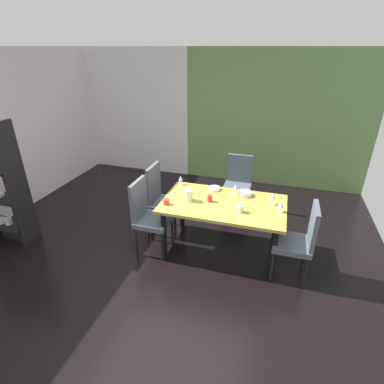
# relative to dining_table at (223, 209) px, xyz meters

# --- Properties ---
(ground_plane) EXTENTS (5.93, 6.23, 0.02)m
(ground_plane) POSITION_rel_dining_table_xyz_m (-0.71, -0.51, -0.67)
(ground_plane) COLOR black
(back_panel_interior) EXTENTS (2.39, 0.10, 2.59)m
(back_panel_interior) POSITION_rel_dining_table_xyz_m (-2.48, 2.56, 0.63)
(back_panel_interior) COLOR silver
(back_panel_interior) RESTS_ON ground_plane
(garden_window_panel) EXTENTS (3.53, 0.10, 2.59)m
(garden_window_panel) POSITION_rel_dining_table_xyz_m (0.48, 2.56, 0.63)
(garden_window_panel) COLOR #69864D
(garden_window_panel) RESTS_ON ground_plane
(dining_table) EXTENTS (1.60, 0.95, 0.75)m
(dining_table) POSITION_rel_dining_table_xyz_m (0.00, 0.00, 0.00)
(dining_table) COLOR #AF9842
(dining_table) RESTS_ON ground_plane
(chair_left_far) EXTENTS (0.45, 0.44, 1.06)m
(chair_left_far) POSITION_rel_dining_table_xyz_m (-0.98, 0.25, -0.09)
(chair_left_far) COLOR #4E5560
(chair_left_far) RESTS_ON ground_plane
(chair_head_far) EXTENTS (0.44, 0.45, 0.98)m
(chair_head_far) POSITION_rel_dining_table_xyz_m (0.02, 1.20, -0.12)
(chair_head_far) COLOR #4E5560
(chair_head_far) RESTS_ON ground_plane
(chair_left_near) EXTENTS (0.45, 0.44, 1.03)m
(chair_left_near) POSITION_rel_dining_table_xyz_m (-0.98, -0.25, -0.10)
(chair_left_near) COLOR #4E5560
(chair_left_near) RESTS_ON ground_plane
(chair_right_near) EXTENTS (0.44, 0.44, 1.00)m
(chair_right_near) POSITION_rel_dining_table_xyz_m (0.98, -0.25, -0.11)
(chair_right_near) COLOR #4E5560
(chair_right_near) RESTS_ON ground_plane
(wine_glass_right) EXTENTS (0.07, 0.07, 0.13)m
(wine_glass_right) POSITION_rel_dining_table_xyz_m (0.71, -0.03, 0.18)
(wine_glass_right) COLOR silver
(wine_glass_right) RESTS_ON dining_table
(wine_glass_south) EXTENTS (0.06, 0.06, 0.13)m
(wine_glass_south) POSITION_rel_dining_table_xyz_m (-0.72, 0.38, 0.19)
(wine_glass_south) COLOR silver
(wine_glass_south) RESTS_ON dining_table
(wine_glass_corner) EXTENTS (0.08, 0.08, 0.16)m
(wine_glass_corner) POSITION_rel_dining_table_xyz_m (0.11, 0.26, 0.21)
(wine_glass_corner) COLOR silver
(wine_glass_corner) RESTS_ON dining_table
(wine_glass_front) EXTENTS (0.06, 0.06, 0.15)m
(wine_glass_front) POSITION_rel_dining_table_xyz_m (0.61, 0.13, 0.20)
(wine_glass_front) COLOR silver
(wine_glass_front) RESTS_ON dining_table
(serving_bowl_north) EXTENTS (0.16, 0.16, 0.04)m
(serving_bowl_north) POSITION_rel_dining_table_xyz_m (-0.20, 0.35, 0.11)
(serving_bowl_north) COLOR white
(serving_bowl_north) RESTS_ON dining_table
(serving_bowl_near_shelf) EXTENTS (0.19, 0.19, 0.05)m
(serving_bowl_near_shelf) POSITION_rel_dining_table_xyz_m (0.24, 0.30, 0.12)
(serving_bowl_near_shelf) COLOR silver
(serving_bowl_near_shelf) RESTS_ON dining_table
(cup_near_window) EXTENTS (0.08, 0.08, 0.09)m
(cup_near_window) POSITION_rel_dining_table_xyz_m (0.24, -0.18, 0.14)
(cup_near_window) COLOR white
(cup_near_window) RESTS_ON dining_table
(cup_east) EXTENTS (0.08, 0.08, 0.07)m
(cup_east) POSITION_rel_dining_table_xyz_m (-0.70, -0.26, 0.13)
(cup_east) COLOR red
(cup_east) RESTS_ON dining_table
(cup_west) EXTENTS (0.06, 0.06, 0.09)m
(cup_west) POSITION_rel_dining_table_xyz_m (-0.18, -0.02, 0.13)
(cup_west) COLOR red
(cup_west) RESTS_ON dining_table
(pitcher_rear) EXTENTS (0.13, 0.11, 0.16)m
(pitcher_rear) POSITION_rel_dining_table_xyz_m (-0.46, -0.07, 0.17)
(pitcher_rear) COLOR #F5E6C4
(pitcher_rear) RESTS_ON dining_table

